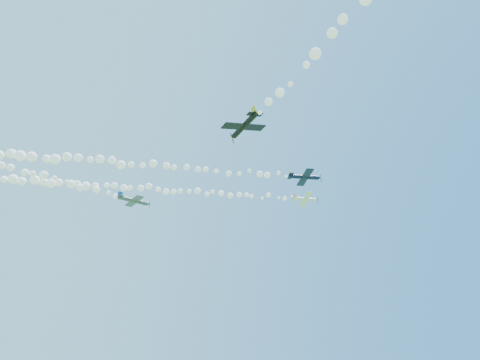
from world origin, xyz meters
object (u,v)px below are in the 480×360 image
plane_white (305,199)px  plane_grey (134,201)px  plane_black (244,126)px  plane_navy (305,177)px

plane_white → plane_grey: (-39.45, 2.64, -9.63)m
plane_grey → plane_black: plane_grey is taller
plane_white → plane_navy: plane_white is taller
plane_navy → plane_grey: (-33.38, 10.78, -9.40)m
plane_navy → plane_grey: plane_navy is taller
plane_navy → plane_grey: 36.32m
plane_white → plane_black: bearing=-118.7°
plane_white → plane_grey: bearing=-164.4°
plane_white → plane_navy: size_ratio=0.83×
plane_white → plane_navy: bearing=-107.3°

